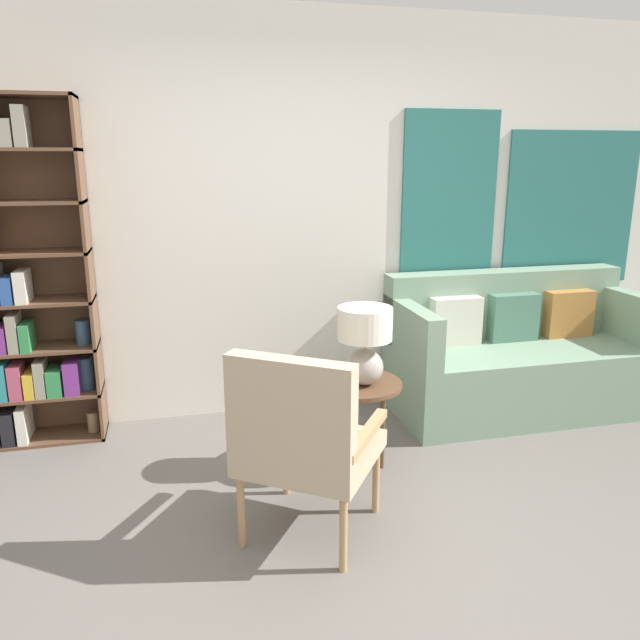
{
  "coord_description": "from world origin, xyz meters",
  "views": [
    {
      "loc": [
        -0.81,
        -2.16,
        1.76
      ],
      "look_at": [
        -0.02,
        1.01,
        0.9
      ],
      "focal_mm": 35.0,
      "sensor_mm": 36.0,
      "label": 1
    }
  ],
  "objects_px": {
    "bookshelf": "(10,286)",
    "armchair": "(302,436)",
    "side_table": "(357,391)",
    "table_lamp": "(365,339)",
    "couch": "(517,357)"
  },
  "relations": [
    {
      "from": "couch",
      "to": "armchair",
      "type": "bearing_deg",
      "value": -145.96
    },
    {
      "from": "couch",
      "to": "table_lamp",
      "type": "bearing_deg",
      "value": -155.39
    },
    {
      "from": "armchair",
      "to": "side_table",
      "type": "bearing_deg",
      "value": 55.15
    },
    {
      "from": "side_table",
      "to": "table_lamp",
      "type": "height_order",
      "value": "table_lamp"
    },
    {
      "from": "bookshelf",
      "to": "table_lamp",
      "type": "relative_size",
      "value": 4.72
    },
    {
      "from": "armchair",
      "to": "table_lamp",
      "type": "distance_m",
      "value": 0.83
    },
    {
      "from": "armchair",
      "to": "couch",
      "type": "distance_m",
      "value": 2.23
    },
    {
      "from": "couch",
      "to": "bookshelf",
      "type": "bearing_deg",
      "value": 176.01
    },
    {
      "from": "side_table",
      "to": "couch",
      "type": "bearing_deg",
      "value": 22.64
    },
    {
      "from": "bookshelf",
      "to": "table_lamp",
      "type": "height_order",
      "value": "bookshelf"
    },
    {
      "from": "couch",
      "to": "table_lamp",
      "type": "xyz_separation_m",
      "value": [
        -1.35,
        -0.62,
        0.41
      ]
    },
    {
      "from": "side_table",
      "to": "armchair",
      "type": "bearing_deg",
      "value": -124.85
    },
    {
      "from": "armchair",
      "to": "couch",
      "type": "height_order",
      "value": "couch"
    },
    {
      "from": "side_table",
      "to": "table_lamp",
      "type": "relative_size",
      "value": 1.16
    },
    {
      "from": "bookshelf",
      "to": "armchair",
      "type": "bearing_deg",
      "value": -45.19
    }
  ]
}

